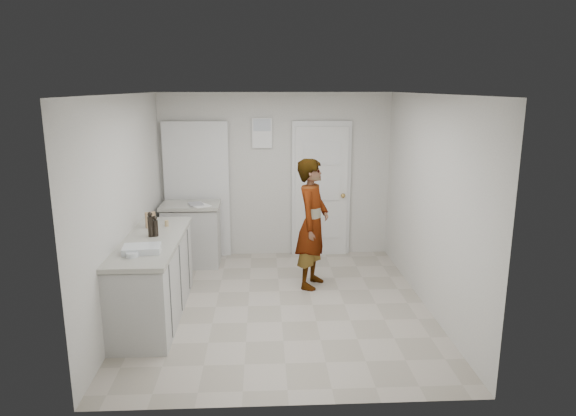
{
  "coord_description": "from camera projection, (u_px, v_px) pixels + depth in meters",
  "views": [
    {
      "loc": [
        -0.19,
        -5.76,
        2.58
      ],
      "look_at": [
        0.11,
        0.4,
        1.12
      ],
      "focal_mm": 32.0,
      "sensor_mm": 36.0,
      "label": 1
    }
  ],
  "objects": [
    {
      "name": "ground",
      "position": [
        280.0,
        305.0,
        6.2
      ],
      "size": [
        4.0,
        4.0,
        0.0
      ],
      "primitive_type": "plane",
      "color": "#9F9685",
      "rests_on": "ground"
    },
    {
      "name": "baking_dish",
      "position": [
        142.0,
        249.0,
        5.26
      ],
      "size": [
        0.4,
        0.3,
        0.07
      ],
      "rotation": [
        0.0,
        0.0,
        0.11
      ],
      "color": "silver",
      "rests_on": "main_counter"
    },
    {
      "name": "oil_cruet_a",
      "position": [
        155.0,
        226.0,
        5.79
      ],
      "size": [
        0.06,
        0.06,
        0.24
      ],
      "color": "black",
      "rests_on": "main_counter"
    },
    {
      "name": "person",
      "position": [
        312.0,
        224.0,
        6.64
      ],
      "size": [
        0.61,
        0.73,
        1.7
      ],
      "primitive_type": "imported",
      "rotation": [
        0.0,
        0.0,
        1.18
      ],
      "color": "silver",
      "rests_on": "ground"
    },
    {
      "name": "cake_mix_box",
      "position": [
        150.0,
        220.0,
        6.16
      ],
      "size": [
        0.13,
        0.1,
        0.19
      ],
      "primitive_type": "cube",
      "rotation": [
        0.0,
        0.0,
        0.43
      ],
      "color": "#A77C53",
      "rests_on": "main_counter"
    },
    {
      "name": "oil_cruet_b",
      "position": [
        151.0,
        225.0,
        5.77
      ],
      "size": [
        0.06,
        0.06,
        0.29
      ],
      "color": "black",
      "rests_on": "main_counter"
    },
    {
      "name": "spice_jar",
      "position": [
        167.0,
        223.0,
        6.23
      ],
      "size": [
        0.05,
        0.05,
        0.07
      ],
      "primitive_type": "cylinder",
      "color": "tan",
      "rests_on": "main_counter"
    },
    {
      "name": "room_shell",
      "position": [
        264.0,
        191.0,
        7.85
      ],
      "size": [
        4.0,
        4.0,
        4.0
      ],
      "color": "beige",
      "rests_on": "ground"
    },
    {
      "name": "papers",
      "position": [
        200.0,
        205.0,
        7.32
      ],
      "size": [
        0.36,
        0.37,
        0.01
      ],
      "primitive_type": "cube",
      "rotation": [
        0.0,
        0.0,
        0.63
      ],
      "color": "white",
      "rests_on": "side_counter"
    },
    {
      "name": "main_counter",
      "position": [
        154.0,
        281.0,
        5.84
      ],
      "size": [
        0.64,
        1.96,
        0.93
      ],
      "color": "beige",
      "rests_on": "ground"
    },
    {
      "name": "side_counter",
      "position": [
        192.0,
        236.0,
        7.55
      ],
      "size": [
        0.84,
        0.61,
        0.93
      ],
      "color": "beige",
      "rests_on": "ground"
    },
    {
      "name": "egg_bowl",
      "position": [
        132.0,
        255.0,
        5.1
      ],
      "size": [
        0.12,
        0.12,
        0.05
      ],
      "color": "silver",
      "rests_on": "main_counter"
    }
  ]
}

